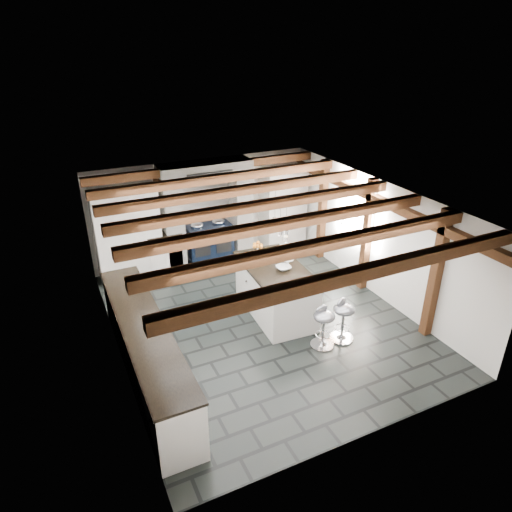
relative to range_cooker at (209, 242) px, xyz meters
name	(u,v)px	position (x,y,z in m)	size (l,w,h in m)	color
ground	(260,320)	(0.00, -2.68, -0.47)	(6.00, 6.00, 0.00)	black
room_shell	(200,244)	(-0.61, -1.26, 0.60)	(6.00, 6.03, 6.00)	white
range_cooker	(209,242)	(0.00, 0.00, 0.00)	(1.00, 0.63, 0.99)	black
kitchen_island	(275,290)	(0.36, -2.56, 0.01)	(1.09, 1.94, 1.25)	white
bar_stool_near	(343,315)	(0.99, -3.79, 0.01)	(0.49, 0.49, 0.76)	silver
bar_stool_far	(323,322)	(0.59, -3.81, -0.01)	(0.43, 0.43, 0.74)	silver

